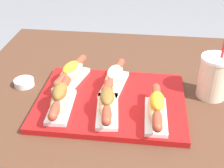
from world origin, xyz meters
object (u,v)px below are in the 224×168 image
(hot_dog_3, at_px, (71,73))
(sauce_bowl, at_px, (24,82))
(hot_dog_4, at_px, (114,78))
(hot_dog_2, at_px, (156,108))
(hot_dog_0, at_px, (60,98))
(serving_tray, at_px, (111,101))
(hot_dog_1, at_px, (107,103))
(drink_cup, at_px, (214,77))

(hot_dog_3, relative_size, sauce_bowl, 3.08)
(hot_dog_4, distance_m, sauce_bowl, 0.30)
(hot_dog_4, bearing_deg, hot_dog_3, 174.73)
(hot_dog_2, distance_m, hot_dog_4, 0.20)
(hot_dog_4, relative_size, sauce_bowl, 3.12)
(hot_dog_0, relative_size, hot_dog_2, 1.00)
(serving_tray, relative_size, hot_dog_4, 2.16)
(hot_dog_2, xyz_separation_m, hot_dog_4, (-0.13, 0.15, -0.00))
(hot_dog_1, relative_size, drink_cup, 1.05)
(hot_dog_2, height_order, sauce_bowl, hot_dog_2)
(hot_dog_2, bearing_deg, drink_cup, 42.74)
(hot_dog_4, height_order, drink_cup, drink_cup)
(hot_dog_3, bearing_deg, hot_dog_1, -47.56)
(serving_tray, bearing_deg, hot_dog_1, -91.73)
(hot_dog_0, bearing_deg, hot_dog_4, 44.89)
(serving_tray, xyz_separation_m, hot_dog_1, (-0.00, -0.07, 0.04))
(sauce_bowl, bearing_deg, hot_dog_0, -39.55)
(serving_tray, height_order, hot_dog_1, hot_dog_1)
(hot_dog_4, bearing_deg, hot_dog_2, -47.90)
(hot_dog_3, distance_m, sauce_bowl, 0.16)
(hot_dog_0, bearing_deg, drink_cup, 18.53)
(hot_dog_4, xyz_separation_m, drink_cup, (0.31, 0.01, 0.02))
(drink_cup, bearing_deg, hot_dog_3, 179.88)
(serving_tray, xyz_separation_m, sauce_bowl, (-0.30, 0.07, 0.00))
(hot_dog_4, distance_m, drink_cup, 0.31)
(hot_dog_2, bearing_deg, serving_tray, 149.82)
(hot_dog_2, height_order, hot_dog_4, hot_dog_2)
(hot_dog_1, relative_size, hot_dog_3, 1.02)
(hot_dog_2, relative_size, hot_dog_3, 1.02)
(serving_tray, bearing_deg, hot_dog_4, 89.86)
(serving_tray, relative_size, hot_dog_0, 2.14)
(serving_tray, relative_size, sauce_bowl, 6.74)
(hot_dog_3, bearing_deg, serving_tray, -30.37)
(hot_dog_2, xyz_separation_m, hot_dog_3, (-0.28, 0.16, -0.00))
(sauce_bowl, bearing_deg, serving_tray, -12.83)
(hot_dog_1, height_order, hot_dog_2, hot_dog_2)
(hot_dog_0, height_order, sauce_bowl, hot_dog_0)
(serving_tray, bearing_deg, hot_dog_0, -154.08)
(hot_dog_1, height_order, hot_dog_4, hot_dog_1)
(serving_tray, xyz_separation_m, hot_dog_3, (-0.14, 0.08, 0.04))
(serving_tray, relative_size, hot_dog_1, 2.15)
(hot_dog_2, xyz_separation_m, drink_cup, (0.17, 0.16, 0.02))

